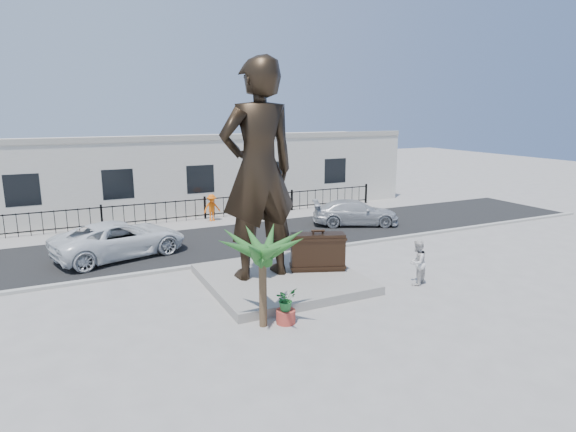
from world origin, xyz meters
The scene contains 16 objects.
ground centered at (0.00, 0.00, 0.00)m, with size 100.00×100.00×0.00m, color #9E9991.
street centered at (0.00, 8.00, 0.01)m, with size 40.00×7.00×0.01m, color black.
curb centered at (0.00, 4.50, 0.06)m, with size 40.00×0.25×0.12m, color #A5A399.
far_sidewalk centered at (0.00, 12.00, 0.01)m, with size 40.00×2.50×0.02m, color #9E9991.
plinth centered at (-0.50, 1.50, 0.15)m, with size 5.20×5.20×0.30m, color gray.
fence centered at (0.00, 12.80, 0.60)m, with size 22.00×0.10×1.20m, color black.
building centered at (0.00, 17.00, 2.20)m, with size 28.00×7.00×4.40m, color silver.
statue centered at (-1.23, 1.78, 4.04)m, with size 2.73×1.79×7.48m, color black.
suitcase centered at (0.93, 1.42, 0.98)m, with size 1.94×0.62×1.37m, color black.
tourist centered at (3.72, -0.74, 0.81)m, with size 0.79×0.61×1.62m, color silver.
car_white centered at (-5.25, 7.33, 0.76)m, with size 2.50×5.43×1.51m, color white.
car_silver centered at (6.90, 7.89, 0.67)m, with size 1.86×4.57×1.33m, color #ADB0B2.
worker centered at (0.19, 12.09, 0.77)m, with size 0.97×0.56×1.50m, color orange.
palm_tree centered at (-2.48, -1.49, 0.00)m, with size 1.80×1.80×3.20m, color #22551E, non-canonical shape.
planter centered at (-1.81, -1.60, 0.20)m, with size 0.56×0.56×0.40m, color #B43B2F.
shrub centered at (-1.81, -1.60, 0.73)m, with size 0.59×0.51×0.66m, color #247130.
Camera 1 is at (-7.42, -13.29, 6.01)m, focal length 30.00 mm.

